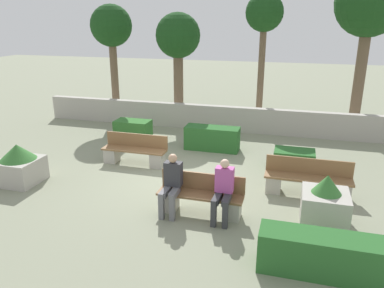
{
  "coord_description": "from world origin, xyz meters",
  "views": [
    {
      "loc": [
        2.91,
        -8.64,
        4.08
      ],
      "look_at": [
        0.32,
        0.5,
        0.9
      ],
      "focal_mm": 35.0,
      "sensor_mm": 36.0,
      "label": 1
    }
  ],
  "objects": [
    {
      "name": "person_seated_woman",
      "position": [
        0.46,
        -1.63,
        0.74
      ],
      "size": [
        0.38,
        0.64,
        1.33
      ],
      "color": "slate",
      "rests_on": "ground_plane"
    },
    {
      "name": "bench_left_side",
      "position": [
        -1.54,
        0.87,
        0.34
      ],
      "size": [
        1.92,
        0.48,
        0.87
      ],
      "rotation": [
        0.0,
        0.0,
        -0.15
      ],
      "color": "brown",
      "rests_on": "ground_plane"
    },
    {
      "name": "hedge_block_near_left",
      "position": [
        3.0,
        1.74,
        0.28
      ],
      "size": [
        1.12,
        0.73,
        0.55
      ],
      "color": "#286028",
      "rests_on": "ground_plane"
    },
    {
      "name": "planter_corner_left",
      "position": [
        -3.87,
        -1.18,
        0.5
      ],
      "size": [
        1.0,
        1.0,
        1.05
      ],
      "color": "#ADA89E",
      "rests_on": "ground_plane"
    },
    {
      "name": "hedge_block_near_right",
      "position": [
        -2.61,
        3.12,
        0.33
      ],
      "size": [
        1.24,
        0.7,
        0.67
      ],
      "color": "#33702D",
      "rests_on": "ground_plane"
    },
    {
      "name": "hedge_block_mid_right",
      "position": [
        0.37,
        2.74,
        0.38
      ],
      "size": [
        1.76,
        0.62,
        0.76
      ],
      "color": "#286028",
      "rests_on": "ground_plane"
    },
    {
      "name": "person_seated_man",
      "position": [
        1.6,
        -1.63,
        0.73
      ],
      "size": [
        0.38,
        0.64,
        1.33
      ],
      "color": "#333338",
      "rests_on": "ground_plane"
    },
    {
      "name": "tree_center_right",
      "position": [
        1.46,
        6.59,
        4.13
      ],
      "size": [
        1.45,
        1.45,
        5.04
      ],
      "color": "brown",
      "rests_on": "ground_plane"
    },
    {
      "name": "bench_right_side",
      "position": [
        3.35,
        0.11,
        0.35
      ],
      "size": [
        2.06,
        0.48,
        0.87
      ],
      "rotation": [
        0.0,
        0.0,
        -0.16
      ],
      "color": "brown",
      "rests_on": "ground_plane"
    },
    {
      "name": "planter_corner_right",
      "position": [
        3.66,
        -1.24,
        0.46
      ],
      "size": [
        0.94,
        0.94,
        1.1
      ],
      "color": "#ADA89E",
      "rests_on": "ground_plane"
    },
    {
      "name": "ground_plane",
      "position": [
        0.0,
        0.0,
        0.0
      ],
      "size": [
        60.0,
        60.0,
        0.0
      ],
      "primitive_type": "plane",
      "color": "gray"
    },
    {
      "name": "tree_rightmost",
      "position": [
        5.06,
        6.15,
        4.51
      ],
      "size": [
        2.35,
        2.35,
        5.81
      ],
      "color": "brown",
      "rests_on": "ground_plane"
    },
    {
      "name": "perimeter_wall",
      "position": [
        0.0,
        5.04,
        0.47
      ],
      "size": [
        14.24,
        0.3,
        0.94
      ],
      "color": "#ADA89E",
      "rests_on": "ground_plane"
    },
    {
      "name": "tree_center_left",
      "position": [
        -1.77,
        5.86,
        3.32
      ],
      "size": [
        1.76,
        1.76,
        4.35
      ],
      "color": "brown",
      "rests_on": "ground_plane"
    },
    {
      "name": "hedge_block_mid_left",
      "position": [
        3.5,
        -2.95,
        0.36
      ],
      "size": [
        2.0,
        0.61,
        0.72
      ],
      "color": "#286028",
      "rests_on": "ground_plane"
    },
    {
      "name": "bench_front",
      "position": [
        1.08,
        -1.48,
        0.34
      ],
      "size": [
        1.89,
        0.48,
        0.87
      ],
      "color": "brown",
      "rests_on": "ground_plane"
    },
    {
      "name": "tree_leftmost",
      "position": [
        -4.62,
        5.85,
        3.69
      ],
      "size": [
        1.7,
        1.7,
        4.68
      ],
      "color": "brown",
      "rests_on": "ground_plane"
    }
  ]
}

